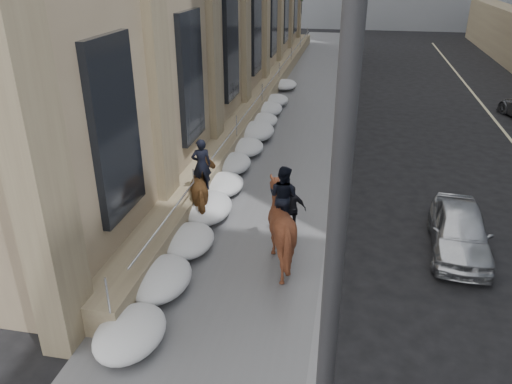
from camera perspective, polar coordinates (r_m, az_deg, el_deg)
ground at (r=12.90m, az=-4.50°, el=-12.22°), size 140.00×140.00×0.00m
sidewalk at (r=21.50m, az=2.50°, el=3.99°), size 5.00×80.00×0.12m
curb at (r=21.30m, az=9.49°, el=3.45°), size 0.24×80.00×0.12m
streetlight_near at (r=5.02m, az=6.45°, el=-15.13°), size 1.71×0.24×8.00m
streetlight_mid at (r=24.06m, az=11.01°, el=16.99°), size 1.71×0.24×8.00m
streetlight_far at (r=43.96m, az=11.54°, el=20.47°), size 1.71×0.24×8.00m
traffic_signal at (r=32.08m, az=9.96°, el=17.98°), size 4.10×0.22×6.00m
snow_bank at (r=19.87m, az=-2.38°, el=3.44°), size 1.70×18.10×0.76m
mounted_horse_left at (r=16.17m, az=-5.82°, el=0.48°), size 1.71×2.33×2.56m
mounted_horse_right at (r=13.57m, az=2.75°, el=-3.49°), size 2.47×2.58×2.77m
pedestrian at (r=15.17m, az=3.99°, el=-1.98°), size 0.98×0.54×1.58m
car_silver at (r=15.62m, az=22.26°, el=-4.09°), size 1.87×4.08×1.35m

